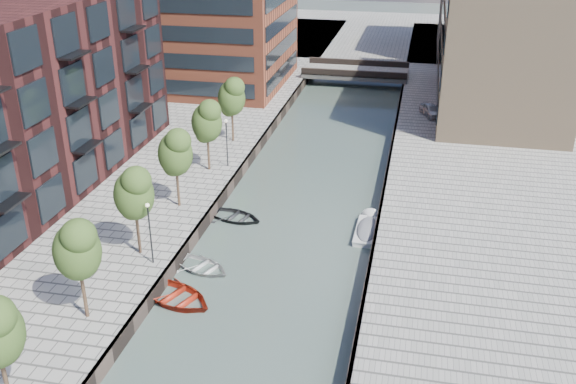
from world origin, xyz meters
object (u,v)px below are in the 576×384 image
(motorboat_4, at_px, (368,229))
(car, at_px, (431,110))
(tree_2, at_px, (77,248))
(tree_3, at_px, (134,192))
(tree_6, at_px, (231,96))
(sloop_4, at_px, (236,219))
(bridge, at_px, (356,72))
(tree_4, at_px, (175,151))
(sloop_2, at_px, (176,300))
(sloop_3, at_px, (202,269))
(tree_5, at_px, (207,120))

(motorboat_4, xyz_separation_m, car, (4.02, 24.60, 1.43))
(tree_2, relative_size, tree_3, 1.00)
(tree_3, bearing_deg, tree_2, -90.00)
(car, bearing_deg, tree_2, -137.45)
(tree_3, xyz_separation_m, motorboat_4, (13.91, 7.76, -5.12))
(tree_2, distance_m, tree_6, 28.00)
(tree_6, xyz_separation_m, sloop_4, (4.11, -13.43, -5.31))
(bridge, height_order, tree_4, tree_4)
(tree_2, distance_m, car, 43.41)
(sloop_4, bearing_deg, tree_2, 179.52)
(car, bearing_deg, motorboat_4, -122.25)
(motorboat_4, bearing_deg, tree_4, -176.89)
(sloop_4, distance_m, motorboat_4, 9.80)
(sloop_2, bearing_deg, sloop_3, 16.64)
(bridge, bearing_deg, sloop_4, -96.35)
(tree_6, height_order, motorboat_4, tree_6)
(bridge, distance_m, sloop_3, 46.84)
(tree_3, bearing_deg, bridge, 79.75)
(sloop_3, height_order, sloop_4, sloop_4)
(bridge, xyz_separation_m, sloop_4, (-4.39, -39.43, -1.39))
(tree_3, relative_size, motorboat_4, 1.29)
(bridge, xyz_separation_m, motorboat_4, (5.41, -39.24, -1.20))
(tree_5, xyz_separation_m, car, (17.93, 18.36, -3.69))
(tree_3, xyz_separation_m, tree_5, (0.00, 14.00, 0.00))
(tree_3, distance_m, sloop_3, 6.66)
(sloop_2, bearing_deg, motorboat_4, -20.21)
(bridge, distance_m, sloop_4, 39.70)
(tree_5, distance_m, tree_6, 7.00)
(bridge, height_order, tree_6, tree_6)
(sloop_3, bearing_deg, motorboat_4, -30.75)
(sloop_4, bearing_deg, tree_4, 113.21)
(tree_2, relative_size, car, 1.65)
(tree_6, xyz_separation_m, motorboat_4, (13.91, -13.24, -5.12))
(bridge, relative_size, motorboat_4, 2.82)
(tree_4, bearing_deg, tree_3, -90.00)
(sloop_4, bearing_deg, motorboat_4, -73.65)
(tree_6, relative_size, car, 1.65)
(sloop_3, height_order, motorboat_4, motorboat_4)
(tree_2, distance_m, sloop_4, 16.05)
(bridge, distance_m, tree_5, 34.30)
(tree_2, bearing_deg, tree_4, 90.00)
(bridge, distance_m, tree_2, 54.81)
(tree_6, bearing_deg, tree_2, -90.00)
(sloop_4, xyz_separation_m, car, (13.82, 24.79, 1.61))
(sloop_3, distance_m, motorboat_4, 12.35)
(car, bearing_deg, tree_6, -170.60)
(sloop_4, height_order, car, car)
(tree_6, relative_size, sloop_2, 1.17)
(tree_3, bearing_deg, sloop_2, -42.08)
(tree_3, relative_size, sloop_4, 1.43)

